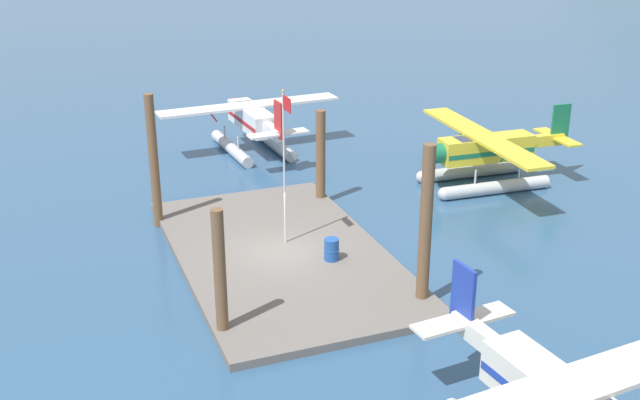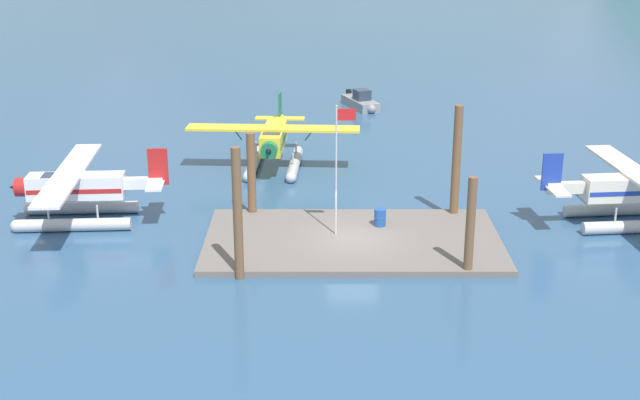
{
  "view_description": "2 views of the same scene",
  "coord_description": "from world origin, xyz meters",
  "px_view_note": "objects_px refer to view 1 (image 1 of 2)",
  "views": [
    {
      "loc": [
        26.77,
        -8.62,
        13.59
      ],
      "look_at": [
        0.64,
        1.43,
        2.55
      ],
      "focal_mm": 43.53,
      "sensor_mm": 36.0,
      "label": 1
    },
    {
      "loc": [
        -1.57,
        -38.45,
        15.74
      ],
      "look_at": [
        -1.66,
        2.01,
        1.51
      ],
      "focal_mm": 48.57,
      "sensor_mm": 36.0,
      "label": 2
    }
  ],
  "objects_px": {
    "fuel_drum": "(332,249)",
    "seaplane_yellow_bow_left": "(485,155)",
    "seaplane_white_port_fwd": "(252,124)",
    "flagpole": "(285,151)"
  },
  "relations": [
    {
      "from": "fuel_drum",
      "to": "seaplane_white_port_fwd",
      "type": "height_order",
      "value": "seaplane_white_port_fwd"
    },
    {
      "from": "seaplane_white_port_fwd",
      "to": "seaplane_yellow_bow_left",
      "type": "bearing_deg",
      "value": 44.0
    },
    {
      "from": "flagpole",
      "to": "seaplane_white_port_fwd",
      "type": "xyz_separation_m",
      "value": [
        -13.22,
        2.43,
        -2.67
      ]
    },
    {
      "from": "seaplane_white_port_fwd",
      "to": "fuel_drum",
      "type": "bearing_deg",
      "value": -4.79
    },
    {
      "from": "flagpole",
      "to": "seaplane_yellow_bow_left",
      "type": "bearing_deg",
      "value": 107.54
    },
    {
      "from": "flagpole",
      "to": "seaplane_yellow_bow_left",
      "type": "relative_size",
      "value": 0.61
    },
    {
      "from": "flagpole",
      "to": "fuel_drum",
      "type": "relative_size",
      "value": 7.25
    },
    {
      "from": "flagpole",
      "to": "fuel_drum",
      "type": "distance_m",
      "value": 4.24
    },
    {
      "from": "fuel_drum",
      "to": "seaplane_yellow_bow_left",
      "type": "bearing_deg",
      "value": 118.81
    },
    {
      "from": "seaplane_yellow_bow_left",
      "to": "flagpole",
      "type": "bearing_deg",
      "value": -72.46
    }
  ]
}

